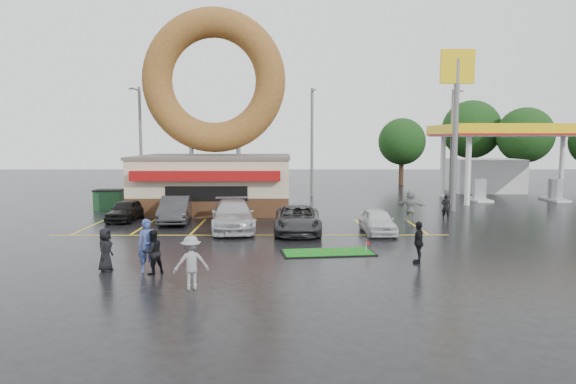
{
  "coord_description": "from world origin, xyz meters",
  "views": [
    {
      "loc": [
        1.83,
        -21.94,
        4.78
      ],
      "look_at": [
        1.93,
        3.15,
        2.2
      ],
      "focal_mm": 32.0,
      "sensor_mm": 36.0,
      "label": 1
    }
  ],
  "objects_px": {
    "putting_green": "(328,252)",
    "person_cameraman": "(419,242)",
    "car_dgrey": "(175,209)",
    "donut_shop": "(215,144)",
    "streetlight_right": "(452,139)",
    "dumpster": "(109,200)",
    "car_black": "(126,210)",
    "streetlight_mid": "(312,139)",
    "gas_station": "(503,152)",
    "streetlight_left": "(140,139)",
    "person_blue": "(147,246)",
    "car_grey": "(298,219)",
    "car_white": "(377,221)",
    "car_silver": "(233,215)",
    "shell_sign": "(456,99)"
  },
  "relations": [
    {
      "from": "car_grey",
      "to": "car_black",
      "type": "bearing_deg",
      "value": 159.18
    },
    {
      "from": "streetlight_mid",
      "to": "putting_green",
      "type": "relative_size",
      "value": 2.22
    },
    {
      "from": "streetlight_left",
      "to": "car_black",
      "type": "height_order",
      "value": "streetlight_left"
    },
    {
      "from": "streetlight_mid",
      "to": "car_dgrey",
      "type": "xyz_separation_m",
      "value": [
        -8.55,
        -13.56,
        -4.03
      ]
    },
    {
      "from": "donut_shop",
      "to": "car_dgrey",
      "type": "xyz_separation_m",
      "value": [
        -1.55,
        -5.61,
        -3.71
      ]
    },
    {
      "from": "car_black",
      "to": "person_cameraman",
      "type": "height_order",
      "value": "person_cameraman"
    },
    {
      "from": "car_dgrey",
      "to": "car_silver",
      "type": "height_order",
      "value": "car_silver"
    },
    {
      "from": "shell_sign",
      "to": "streetlight_mid",
      "type": "height_order",
      "value": "shell_sign"
    },
    {
      "from": "person_blue",
      "to": "car_white",
      "type": "bearing_deg",
      "value": 23.99
    },
    {
      "from": "car_white",
      "to": "person_cameraman",
      "type": "relative_size",
      "value": 2.27
    },
    {
      "from": "streetlight_left",
      "to": "person_blue",
      "type": "distance_m",
      "value": 24.92
    },
    {
      "from": "streetlight_right",
      "to": "car_silver",
      "type": "xyz_separation_m",
      "value": [
        -16.98,
        -17.05,
        -4.0
      ]
    },
    {
      "from": "shell_sign",
      "to": "car_black",
      "type": "relative_size",
      "value": 2.9
    },
    {
      "from": "car_dgrey",
      "to": "car_silver",
      "type": "relative_size",
      "value": 0.85
    },
    {
      "from": "donut_shop",
      "to": "streetlight_right",
      "type": "height_order",
      "value": "donut_shop"
    },
    {
      "from": "putting_green",
      "to": "person_cameraman",
      "type": "bearing_deg",
      "value": -27.47
    },
    {
      "from": "gas_station",
      "to": "person_cameraman",
      "type": "bearing_deg",
      "value": -119.14
    },
    {
      "from": "car_black",
      "to": "car_silver",
      "type": "bearing_deg",
      "value": -22.11
    },
    {
      "from": "streetlight_right",
      "to": "car_dgrey",
      "type": "bearing_deg",
      "value": -144.69
    },
    {
      "from": "dumpster",
      "to": "gas_station",
      "type": "bearing_deg",
      "value": 10.35
    },
    {
      "from": "car_grey",
      "to": "person_blue",
      "type": "distance_m",
      "value": 9.58
    },
    {
      "from": "streetlight_right",
      "to": "car_black",
      "type": "distance_m",
      "value": 27.72
    },
    {
      "from": "shell_sign",
      "to": "person_blue",
      "type": "distance_m",
      "value": 23.46
    },
    {
      "from": "car_black",
      "to": "dumpster",
      "type": "bearing_deg",
      "value": 122.0
    },
    {
      "from": "car_black",
      "to": "person_cameraman",
      "type": "relative_size",
      "value": 2.23
    },
    {
      "from": "car_dgrey",
      "to": "dumpster",
      "type": "xyz_separation_m",
      "value": [
        -5.73,
        5.5,
        -0.11
      ]
    },
    {
      "from": "donut_shop",
      "to": "streetlight_left",
      "type": "relative_size",
      "value": 1.5
    },
    {
      "from": "car_dgrey",
      "to": "car_grey",
      "type": "distance_m",
      "value": 7.73
    },
    {
      "from": "person_cameraman",
      "to": "dumpster",
      "type": "height_order",
      "value": "person_cameraman"
    },
    {
      "from": "dumpster",
      "to": "donut_shop",
      "type": "bearing_deg",
      "value": -3.7
    },
    {
      "from": "person_cameraman",
      "to": "dumpster",
      "type": "relative_size",
      "value": 0.91
    },
    {
      "from": "streetlight_right",
      "to": "streetlight_left",
      "type": "bearing_deg",
      "value": -175.6
    },
    {
      "from": "gas_station",
      "to": "streetlight_right",
      "type": "height_order",
      "value": "streetlight_right"
    },
    {
      "from": "car_dgrey",
      "to": "person_cameraman",
      "type": "distance_m",
      "value": 15.12
    },
    {
      "from": "putting_green",
      "to": "dumpster",
      "type": "bearing_deg",
      "value": 135.66
    },
    {
      "from": "streetlight_left",
      "to": "dumpster",
      "type": "bearing_deg",
      "value": -92.22
    },
    {
      "from": "streetlight_mid",
      "to": "gas_station",
      "type": "bearing_deg",
      "value": 0.08
    },
    {
      "from": "gas_station",
      "to": "car_grey",
      "type": "distance_m",
      "value": 24.57
    },
    {
      "from": "dumpster",
      "to": "streetlight_mid",
      "type": "bearing_deg",
      "value": 24.86
    },
    {
      "from": "person_blue",
      "to": "streetlight_right",
      "type": "bearing_deg",
      "value": 39.12
    },
    {
      "from": "car_black",
      "to": "person_blue",
      "type": "bearing_deg",
      "value": -66.1
    },
    {
      "from": "car_white",
      "to": "dumpster",
      "type": "distance_m",
      "value": 19.04
    },
    {
      "from": "donut_shop",
      "to": "car_white",
      "type": "xyz_separation_m",
      "value": [
        9.49,
        -9.14,
        -3.83
      ]
    },
    {
      "from": "car_grey",
      "to": "gas_station",
      "type": "bearing_deg",
      "value": 44.66
    },
    {
      "from": "shell_sign",
      "to": "gas_station",
      "type": "bearing_deg",
      "value": 51.93
    },
    {
      "from": "car_black",
      "to": "car_dgrey",
      "type": "height_order",
      "value": "car_dgrey"
    },
    {
      "from": "donut_shop",
      "to": "streetlight_right",
      "type": "bearing_deg",
      "value": 25.21
    },
    {
      "from": "person_blue",
      "to": "person_cameraman",
      "type": "bearing_deg",
      "value": -6.83
    },
    {
      "from": "streetlight_left",
      "to": "streetlight_mid",
      "type": "height_order",
      "value": "same"
    },
    {
      "from": "car_black",
      "to": "putting_green",
      "type": "height_order",
      "value": "car_black"
    }
  ]
}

